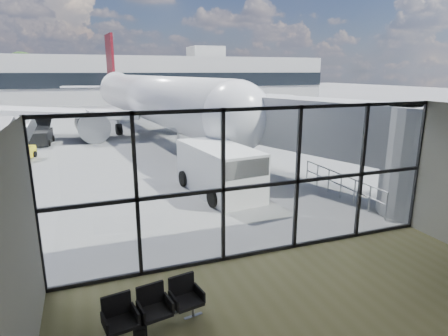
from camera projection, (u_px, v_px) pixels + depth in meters
ground at (124, 115)px, 47.83m from camera, size 220.00×220.00×0.00m
lounge_shell at (383, 237)px, 6.49m from camera, size 12.02×8.01×4.51m
glass_curtain_wall at (261, 184)px, 10.95m from camera, size 12.10×0.12×4.50m
jet_bridge at (288, 126)px, 18.89m from camera, size 8.00×16.50×4.33m
apron_railing at (341, 182)px, 16.40m from camera, size 0.06×5.46×1.11m
far_terminal at (106, 78)px, 66.53m from camera, size 80.00×12.20×11.00m
tree_5 at (23, 69)px, 70.37m from camera, size 6.27×6.27×9.03m
seating_row at (153, 305)px, 8.09m from camera, size 2.18×0.97×0.97m
backpack at (140, 332)px, 7.76m from camera, size 0.29×0.27×0.43m
airliner at (147, 98)px, 34.43m from camera, size 33.58×39.04×10.07m
service_van at (220, 169)px, 16.98m from camera, size 2.94×5.25×2.18m
belt_loader at (41, 136)px, 28.65m from camera, size 1.80×4.11×1.85m
mobile_stairs at (17, 152)px, 23.55m from camera, size 2.23×3.22×2.07m
traffic_cone_a at (203, 167)px, 20.79m from camera, size 0.39×0.39×0.56m
traffic_cone_c at (251, 156)px, 23.60m from camera, size 0.41×0.41×0.58m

